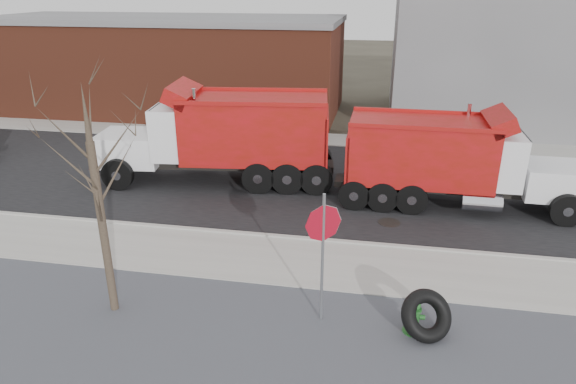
% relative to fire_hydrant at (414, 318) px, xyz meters
% --- Properties ---
extents(ground, '(120.00, 120.00, 0.00)m').
position_rel_fire_hydrant_xyz_m(ground, '(-3.49, 2.24, -0.37)').
color(ground, '#383328').
rests_on(ground, ground).
extents(gravel_verge, '(60.00, 5.00, 0.03)m').
position_rel_fire_hydrant_xyz_m(gravel_verge, '(-3.49, -1.26, -0.36)').
color(gravel_verge, slate).
rests_on(gravel_verge, ground).
extents(sidewalk, '(60.00, 2.50, 0.06)m').
position_rel_fire_hydrant_xyz_m(sidewalk, '(-3.49, 2.49, -0.34)').
color(sidewalk, '#9E9B93').
rests_on(sidewalk, ground).
extents(curb, '(60.00, 0.15, 0.11)m').
position_rel_fire_hydrant_xyz_m(curb, '(-3.49, 3.79, -0.32)').
color(curb, '#9E9B93').
rests_on(curb, ground).
extents(road, '(60.00, 9.40, 0.02)m').
position_rel_fire_hydrant_xyz_m(road, '(-3.49, 8.54, -0.36)').
color(road, black).
rests_on(road, ground).
extents(far_sidewalk, '(60.00, 2.00, 0.06)m').
position_rel_fire_hydrant_xyz_m(far_sidewalk, '(-3.49, 14.24, -0.34)').
color(far_sidewalk, '#9E9B93').
rests_on(far_sidewalk, ground).
extents(building_grey, '(12.00, 10.00, 8.00)m').
position_rel_fire_hydrant_xyz_m(building_grey, '(5.51, 20.24, 3.63)').
color(building_grey, gray).
rests_on(building_grey, ground).
extents(building_brick, '(20.20, 8.20, 5.30)m').
position_rel_fire_hydrant_xyz_m(building_brick, '(-13.49, 19.24, 2.28)').
color(building_brick, brown).
rests_on(building_brick, ground).
extents(bare_tree, '(3.20, 3.20, 5.20)m').
position_rel_fire_hydrant_xyz_m(bare_tree, '(-6.69, -0.36, 2.92)').
color(bare_tree, '#382D23').
rests_on(bare_tree, ground).
extents(fire_hydrant, '(0.45, 0.44, 0.82)m').
position_rel_fire_hydrant_xyz_m(fire_hydrant, '(0.00, 0.00, 0.00)').
color(fire_hydrant, '#296B29').
rests_on(fire_hydrant, ground).
extents(truck_tire, '(1.44, 1.36, 1.08)m').
position_rel_fire_hydrant_xyz_m(truck_tire, '(0.25, -0.04, 0.12)').
color(truck_tire, black).
rests_on(truck_tire, ground).
extents(stop_sign, '(0.70, 0.48, 3.03)m').
position_rel_fire_hydrant_xyz_m(stop_sign, '(-1.99, 0.10, 1.67)').
color(stop_sign, gray).
rests_on(stop_sign, ground).
extents(dump_truck_red_a, '(8.11, 2.32, 3.27)m').
position_rel_fire_hydrant_xyz_m(dump_truck_red_a, '(1.37, 7.24, 1.29)').
color(dump_truck_red_a, black).
rests_on(dump_truck_red_a, ground).
extents(dump_truck_red_b, '(8.79, 3.41, 3.66)m').
position_rel_fire_hydrant_xyz_m(dump_truck_red_b, '(-6.54, 8.06, 1.49)').
color(dump_truck_red_b, black).
rests_on(dump_truck_red_b, ground).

